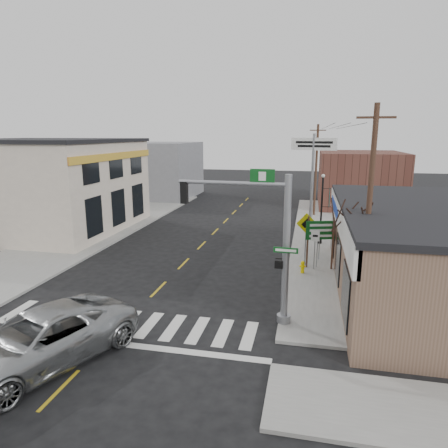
% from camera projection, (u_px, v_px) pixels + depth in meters
% --- Properties ---
extents(ground, '(140.00, 140.00, 0.00)m').
position_uv_depth(ground, '(121.00, 327.00, 15.60)').
color(ground, black).
rests_on(ground, ground).
extents(sidewalk_right, '(6.00, 38.00, 0.13)m').
position_uv_depth(sidewalk_right, '(338.00, 248.00, 26.16)').
color(sidewalk_right, gray).
rests_on(sidewalk_right, ground).
extents(sidewalk_left, '(6.00, 38.00, 0.13)m').
position_uv_depth(sidewalk_left, '(89.00, 234.00, 29.82)').
color(sidewalk_left, gray).
rests_on(sidewalk_left, ground).
extents(center_line, '(0.12, 56.00, 0.01)m').
position_uv_depth(center_line, '(184.00, 264.00, 23.23)').
color(center_line, gold).
rests_on(center_line, ground).
extents(crosswalk, '(11.00, 2.20, 0.01)m').
position_uv_depth(crosswalk, '(126.00, 322.00, 15.98)').
color(crosswalk, silver).
rests_on(crosswalk, ground).
extents(left_building, '(12.00, 12.00, 6.80)m').
position_uv_depth(left_building, '(46.00, 187.00, 30.85)').
color(left_building, beige).
rests_on(left_building, ground).
extents(bldg_distant_right, '(8.00, 10.00, 5.60)m').
position_uv_depth(bldg_distant_right, '(359.00, 179.00, 41.16)').
color(bldg_distant_right, brown).
rests_on(bldg_distant_right, ground).
extents(bldg_distant_left, '(9.00, 10.00, 6.40)m').
position_uv_depth(bldg_distant_left, '(156.00, 170.00, 47.66)').
color(bldg_distant_left, gray).
rests_on(bldg_distant_left, ground).
extents(suv, '(5.21, 6.99, 1.77)m').
position_uv_depth(suv, '(40.00, 339.00, 12.91)').
color(suv, '#9B9EA0').
rests_on(suv, ground).
extents(traffic_signal_pole, '(4.73, 0.38, 5.99)m').
position_uv_depth(traffic_signal_pole, '(268.00, 233.00, 15.13)').
color(traffic_signal_pole, gray).
rests_on(traffic_signal_pole, sidewalk_right).
extents(guide_sign, '(1.65, 0.14, 2.89)m').
position_uv_depth(guide_sign, '(321.00, 236.00, 21.66)').
color(guide_sign, '#4C3223').
rests_on(guide_sign, sidewalk_right).
extents(fire_hydrant, '(0.21, 0.21, 0.66)m').
position_uv_depth(fire_hydrant, '(303.00, 266.00, 21.24)').
color(fire_hydrant, '#E8CB00').
rests_on(fire_hydrant, sidewalk_right).
extents(ped_crossing_sign, '(1.16, 0.08, 2.99)m').
position_uv_depth(ped_crossing_sign, '(306.00, 230.00, 22.25)').
color(ped_crossing_sign, gray).
rests_on(ped_crossing_sign, sidewalk_right).
extents(lamp_post, '(0.61, 0.48, 4.69)m').
position_uv_depth(lamp_post, '(323.00, 204.00, 26.49)').
color(lamp_post, black).
rests_on(lamp_post, sidewalk_right).
extents(dance_center_sign, '(3.43, 0.21, 7.29)m').
position_uv_depth(dance_center_sign, '(313.00, 158.00, 30.08)').
color(dance_center_sign, gray).
rests_on(dance_center_sign, sidewalk_right).
extents(bare_tree, '(2.67, 2.67, 5.35)m').
position_uv_depth(bare_tree, '(352.00, 209.00, 16.68)').
color(bare_tree, black).
rests_on(bare_tree, sidewalk_right).
extents(shrub_front, '(1.15, 1.15, 0.86)m').
position_uv_depth(shrub_front, '(363.00, 316.00, 15.30)').
color(shrub_front, black).
rests_on(shrub_front, sidewalk_right).
extents(shrub_back, '(1.01, 1.01, 0.76)m').
position_uv_depth(shrub_back, '(368.00, 262.00, 21.87)').
color(shrub_back, '#1C3214').
rests_on(shrub_back, sidewalk_right).
extents(utility_pole_near, '(1.47, 0.22, 8.42)m').
position_uv_depth(utility_pole_near, '(369.00, 208.00, 16.14)').
color(utility_pole_near, '#45391D').
rests_on(utility_pole_near, sidewalk_right).
extents(utility_pole_far, '(1.41, 0.21, 8.09)m').
position_uv_depth(utility_pole_far, '(316.00, 169.00, 35.68)').
color(utility_pole_far, '#422A1E').
rests_on(utility_pole_far, sidewalk_right).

